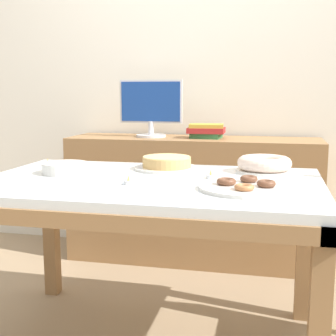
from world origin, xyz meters
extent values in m
cube|color=silver|center=(0.00, 1.43, 1.30)|extent=(8.00, 0.10, 2.60)
cube|color=silver|center=(0.00, 0.00, 0.74)|extent=(1.45, 0.91, 0.04)
cube|color=olive|center=(0.00, -0.43, 0.69)|extent=(1.48, 0.08, 0.06)
cube|color=olive|center=(0.00, 0.43, 0.69)|extent=(1.48, 0.08, 0.06)
cube|color=olive|center=(-0.70, 0.00, 0.69)|extent=(0.08, 0.94, 0.06)
cube|color=olive|center=(0.70, 0.00, 0.69)|extent=(0.08, 0.94, 0.06)
cube|color=olive|center=(0.68, -0.41, 0.35)|extent=(0.07, 0.07, 0.70)
cube|color=olive|center=(-0.68, 0.41, 0.35)|extent=(0.07, 0.07, 0.70)
cube|color=olive|center=(0.68, 0.41, 0.35)|extent=(0.07, 0.07, 0.70)
cube|color=olive|center=(0.00, 1.13, 0.42)|extent=(1.65, 0.44, 0.83)
cylinder|color=silver|center=(-0.29, 1.13, 0.84)|extent=(0.20, 0.20, 0.02)
cylinder|color=silver|center=(-0.29, 1.13, 0.89)|extent=(0.04, 0.04, 0.09)
cube|color=silver|center=(-0.29, 1.13, 1.07)|extent=(0.42, 0.02, 0.28)
cube|color=navy|center=(-0.29, 1.12, 1.07)|extent=(0.40, 0.00, 0.26)
cube|color=#2D6638|center=(0.08, 1.13, 0.85)|extent=(0.20, 0.17, 0.03)
cube|color=maroon|center=(0.08, 1.13, 0.88)|extent=(0.24, 0.18, 0.03)
cube|color=#B29933|center=(0.08, 1.13, 0.91)|extent=(0.23, 0.16, 0.02)
cylinder|color=silver|center=(0.01, 0.27, 0.77)|extent=(0.31, 0.31, 0.01)
cylinder|color=tan|center=(0.01, 0.27, 0.79)|extent=(0.23, 0.23, 0.05)
cylinder|color=#F4CA7D|center=(0.01, 0.27, 0.82)|extent=(0.23, 0.23, 0.01)
cylinder|color=silver|center=(0.48, 0.29, 0.77)|extent=(0.27, 0.27, 0.01)
torus|color=beige|center=(0.48, 0.29, 0.80)|extent=(0.25, 0.25, 0.06)
cylinder|color=silver|center=(0.41, -0.12, 0.77)|extent=(0.36, 0.36, 0.01)
torus|color=brown|center=(0.49, -0.12, 0.79)|extent=(0.07, 0.07, 0.03)
torus|color=brown|center=(0.42, -0.03, 0.79)|extent=(0.07, 0.07, 0.02)
torus|color=brown|center=(0.34, -0.11, 0.79)|extent=(0.08, 0.08, 0.02)
torus|color=#B27042|center=(0.41, -0.20, 0.78)|extent=(0.07, 0.07, 0.02)
cylinder|color=silver|center=(-0.42, 0.06, 0.76)|extent=(0.21, 0.21, 0.01)
cylinder|color=silver|center=(-0.42, 0.06, 0.77)|extent=(0.21, 0.21, 0.01)
cylinder|color=silver|center=(-0.42, 0.06, 0.78)|extent=(0.21, 0.21, 0.01)
cylinder|color=silver|center=(-0.42, 0.06, 0.79)|extent=(0.21, 0.21, 0.01)
cylinder|color=silver|center=(-0.42, 0.06, 0.80)|extent=(0.21, 0.21, 0.01)
cylinder|color=silver|center=(-0.06, -0.13, 0.77)|extent=(0.04, 0.04, 0.02)
cylinder|color=white|center=(-0.06, -0.13, 0.77)|extent=(0.03, 0.03, 0.00)
cone|color=#F9B74C|center=(-0.06, -0.13, 0.79)|extent=(0.01, 0.01, 0.02)
cylinder|color=silver|center=(-0.61, 0.26, 0.77)|extent=(0.04, 0.04, 0.02)
cylinder|color=white|center=(-0.61, 0.26, 0.77)|extent=(0.03, 0.03, 0.00)
cone|color=#F9B74C|center=(-0.61, 0.26, 0.79)|extent=(0.01, 0.01, 0.02)
cylinder|color=silver|center=(0.25, 0.08, 0.77)|extent=(0.04, 0.04, 0.02)
cylinder|color=white|center=(0.25, 0.08, 0.77)|extent=(0.03, 0.03, 0.00)
cone|color=#F9B74C|center=(0.25, 0.08, 0.79)|extent=(0.01, 0.01, 0.02)
camera|label=1|loc=(0.51, -1.91, 1.13)|focal=50.00mm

